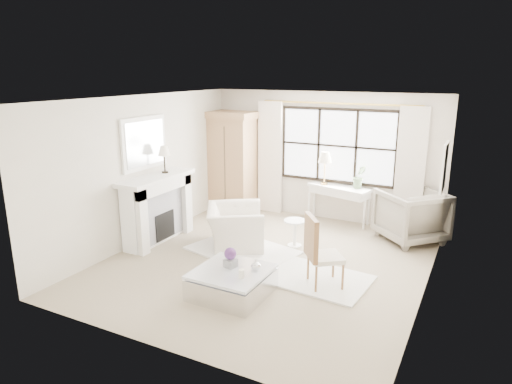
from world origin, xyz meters
TOP-DOWN VIEW (x-y plane):
  - floor at (0.00, 0.00)m, footprint 5.50×5.50m
  - ceiling at (0.00, 0.00)m, footprint 5.50×5.50m
  - wall_back at (0.00, 2.75)m, footprint 5.00×0.00m
  - wall_front at (0.00, -2.75)m, footprint 5.00×0.00m
  - wall_left at (-2.50, 0.00)m, footprint 0.00×5.50m
  - wall_right at (2.50, 0.00)m, footprint 0.00×5.50m
  - window_pane at (0.30, 2.73)m, footprint 2.40×0.02m
  - window_frame at (0.30, 2.72)m, footprint 2.50×0.04m
  - curtain_rod at (0.30, 2.67)m, footprint 3.30×0.04m
  - curtain_left at (-1.20, 2.65)m, footprint 0.55×0.10m
  - curtain_right at (1.80, 2.65)m, footprint 0.55×0.10m
  - fireplace at (-2.27, 0.00)m, footprint 0.58×1.66m
  - mirror_frame at (-2.47, 0.00)m, footprint 0.05×1.15m
  - mirror_glass at (-2.44, 0.00)m, footprint 0.02×1.00m
  - art_frame at (2.47, 1.70)m, footprint 0.04×0.62m
  - art_canvas at (2.45, 1.70)m, footprint 0.01×0.52m
  - mantel_lamp at (-2.24, 0.26)m, footprint 0.22×0.22m
  - armoire at (-2.02, 2.36)m, footprint 1.16×0.77m
  - console_table at (0.44, 2.53)m, footprint 1.37×0.77m
  - console_lamp at (0.11, 2.54)m, footprint 0.28×0.28m
  - orchid_plant at (0.84, 2.54)m, footprint 0.34×0.33m
  - side_table at (0.14, 0.89)m, footprint 0.40×0.40m
  - rug_left at (-0.59, 0.26)m, footprint 2.04×1.66m
  - rug_right at (1.00, -0.22)m, footprint 1.59×1.25m
  - club_armchair at (-0.84, 0.43)m, footprint 1.42×1.47m
  - wingback_chair at (1.95, 2.17)m, footprint 1.50×1.50m
  - french_chair at (1.13, -0.38)m, footprint 0.68×0.67m
  - coffee_table at (0.05, -1.23)m, footprint 1.01×1.01m
  - planter_box at (-0.02, -1.15)m, footprint 0.19×0.19m
  - planter_flowers at (-0.02, -1.15)m, footprint 0.18×0.18m
  - pillar_candle at (0.30, -1.38)m, footprint 0.08×0.08m
  - coffee_vase at (0.35, -1.06)m, footprint 0.16×0.16m

SIDE VIEW (x-z plane):
  - floor at x=0.00m, z-range 0.00..0.00m
  - rug_right at x=1.00m, z-range 0.00..0.03m
  - rug_left at x=-0.59m, z-range 0.00..0.03m
  - coffee_table at x=0.05m, z-range -0.01..0.37m
  - french_chair at x=1.13m, z-range -0.23..0.85m
  - side_table at x=0.14m, z-range 0.08..0.58m
  - club_armchair at x=-0.84m, z-range 0.00..0.73m
  - console_table at x=0.44m, z-range 0.00..0.80m
  - planter_box at x=-0.02m, z-range 0.38..0.50m
  - pillar_candle at x=0.30m, z-range 0.38..0.50m
  - coffee_vase at x=0.35m, z-range 0.38..0.53m
  - wingback_chair at x=1.95m, z-range 0.00..0.98m
  - planter_flowers at x=-0.02m, z-range 0.50..0.67m
  - fireplace at x=-2.27m, z-range 0.02..1.28m
  - orchid_plant at x=0.84m, z-range 0.80..1.29m
  - armoire at x=-2.02m, z-range 0.02..2.26m
  - curtain_left at x=-1.20m, z-range 0.00..2.47m
  - curtain_right at x=1.80m, z-range 0.00..2.47m
  - wall_left at x=-2.50m, z-range -1.40..4.10m
  - wall_right at x=2.50m, z-range -1.40..4.10m
  - wall_back at x=0.00m, z-range -1.15..3.85m
  - wall_front at x=0.00m, z-range -1.15..3.85m
  - console_lamp at x=0.11m, z-range 1.01..1.70m
  - art_frame at x=2.47m, z-range 1.14..1.96m
  - art_canvas at x=2.45m, z-range 1.19..1.91m
  - window_pane at x=0.30m, z-range 0.85..2.35m
  - window_frame at x=0.30m, z-range 0.85..2.35m
  - mantel_lamp at x=-2.24m, z-range 1.40..1.91m
  - mirror_frame at x=-2.47m, z-range 1.37..2.31m
  - mirror_glass at x=-2.44m, z-range 1.44..2.24m
  - curtain_rod at x=0.30m, z-range 2.45..2.49m
  - ceiling at x=0.00m, z-range 2.70..2.70m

